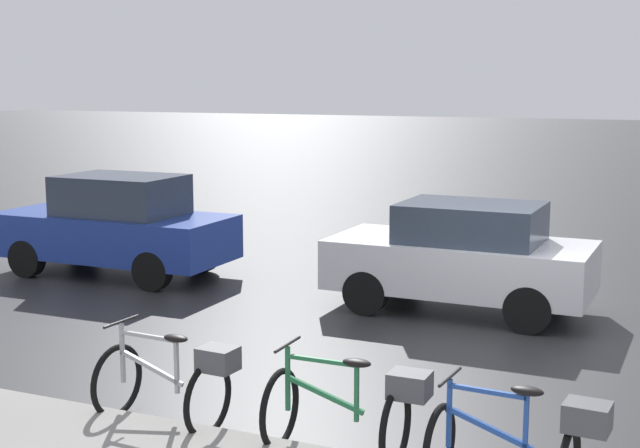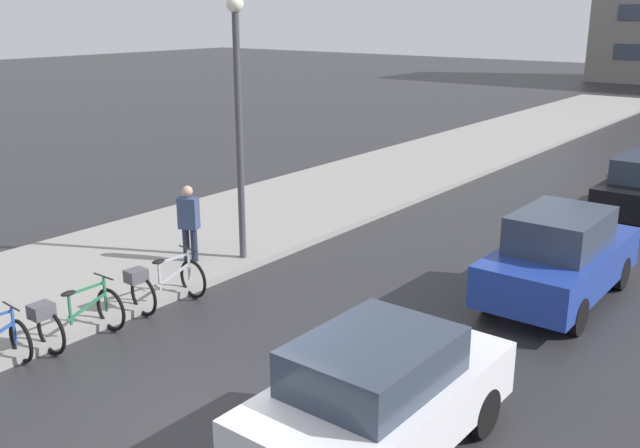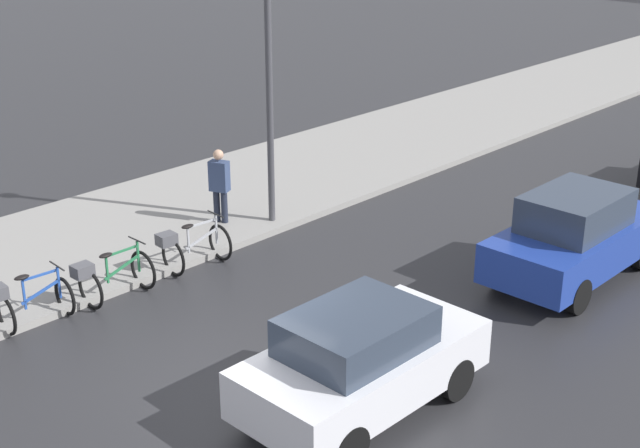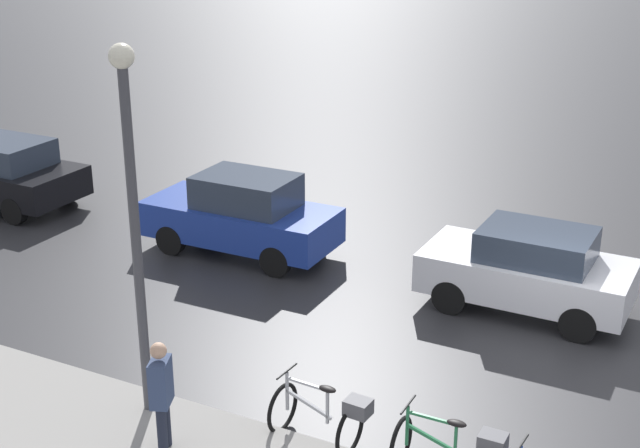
# 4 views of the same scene
# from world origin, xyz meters

# --- Properties ---
(ground_plane) EXTENTS (140.00, 140.00, 0.00)m
(ground_plane) POSITION_xyz_m (0.00, 0.00, 0.00)
(ground_plane) COLOR #28282B
(bicycle_nearest) EXTENTS (0.76, 1.40, 0.96)m
(bicycle_nearest) POSITION_xyz_m (-3.68, -1.07, 0.49)
(bicycle_nearest) COLOR black
(bicycle_nearest) RESTS_ON ground
(bicycle_second) EXTENTS (0.75, 1.43, 1.00)m
(bicycle_second) POSITION_xyz_m (-3.50, 0.43, 0.49)
(bicycle_second) COLOR black
(bicycle_second) RESTS_ON ground
(bicycle_third) EXTENTS (0.82, 1.44, 1.00)m
(bicycle_third) POSITION_xyz_m (-3.51, 2.25, 0.49)
(bicycle_third) COLOR black
(bicycle_third) RESTS_ON ground
(car_white) EXTENTS (1.80, 3.73, 1.58)m
(car_white) POSITION_xyz_m (1.95, 0.89, 0.80)
(car_white) COLOR silver
(car_white) RESTS_ON ground
(car_blue) EXTENTS (1.73, 4.08, 1.72)m
(car_blue) POSITION_xyz_m (1.94, 6.93, 0.85)
(car_blue) COLOR navy
(car_blue) RESTS_ON ground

